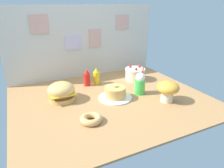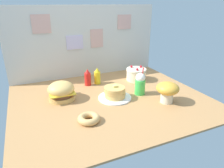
{
  "view_description": "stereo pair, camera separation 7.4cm",
  "coord_description": "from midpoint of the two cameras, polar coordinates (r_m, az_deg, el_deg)",
  "views": [
    {
      "loc": [
        -0.89,
        -1.87,
        1.02
      ],
      "look_at": [
        0.07,
        0.13,
        0.12
      ],
      "focal_mm": 32.44,
      "sensor_mm": 36.0,
      "label": 1
    },
    {
      "loc": [
        -0.82,
        -1.9,
        1.02
      ],
      "look_at": [
        0.07,
        0.13,
        0.12
      ],
      "focal_mm": 32.44,
      "sensor_mm": 36.0,
      "label": 2
    }
  ],
  "objects": [
    {
      "name": "cream_soda_cup",
      "position": [
        2.39,
        8.79,
        0.04
      ],
      "size": [
        0.12,
        0.12,
        0.33
      ],
      "color": "green",
      "rests_on": "ground_plane"
    },
    {
      "name": "mustard_bottle",
      "position": [
        2.69,
        -3.4,
        2.18
      ],
      "size": [
        0.08,
        0.08,
        0.22
      ],
      "color": "yellow",
      "rests_on": "ground_plane"
    },
    {
      "name": "pancake_stack",
      "position": [
        2.28,
        1.74,
        -2.68
      ],
      "size": [
        0.38,
        0.38,
        0.16
      ],
      "color": "white",
      "rests_on": "ground_plane"
    },
    {
      "name": "layer_cake",
      "position": [
        2.84,
        7.54,
        2.72
      ],
      "size": [
        0.28,
        0.28,
        0.2
      ],
      "color": "beige",
      "rests_on": "ground_plane"
    },
    {
      "name": "burger",
      "position": [
        2.3,
        -13.21,
        -1.98
      ],
      "size": [
        0.29,
        0.29,
        0.21
      ],
      "color": "#DBA859",
      "rests_on": "ground_plane"
    },
    {
      "name": "donut_pink_glaze",
      "position": [
        1.88,
        -5.41,
        -9.63
      ],
      "size": [
        0.21,
        0.21,
        0.06
      ],
      "color": "tan",
      "rests_on": "ground_plane"
    },
    {
      "name": "mushroom_stool",
      "position": [
        2.25,
        16.27,
        -1.69
      ],
      "size": [
        0.24,
        0.24,
        0.23
      ],
      "color": "beige",
      "rests_on": "ground_plane"
    },
    {
      "name": "ground_plane",
      "position": [
        2.31,
        0.54,
        -4.35
      ],
      "size": [
        2.13,
        1.77,
        0.02
      ],
      "primitive_type": "cube",
      "color": "#B27F4C"
    },
    {
      "name": "back_wall",
      "position": [
        2.93,
        -6.66,
        11.77
      ],
      "size": [
        2.13,
        0.04,
        0.99
      ],
      "color": "beige",
      "rests_on": "ground_plane"
    },
    {
      "name": "ketchup_bottle",
      "position": [
        2.65,
        -6.08,
        1.75
      ],
      "size": [
        0.08,
        0.08,
        0.22
      ],
      "color": "red",
      "rests_on": "ground_plane"
    }
  ]
}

